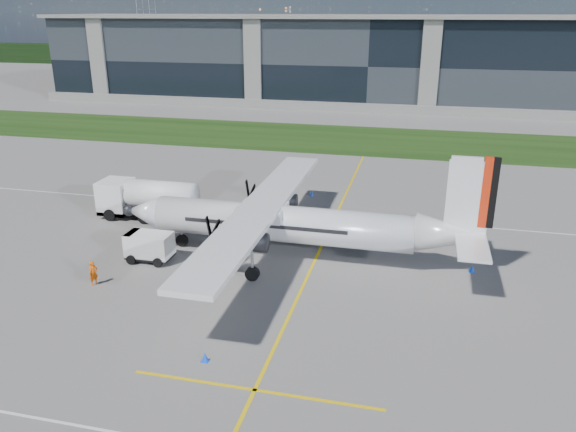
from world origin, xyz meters
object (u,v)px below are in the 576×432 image
(fuel_tanker_truck, at_px, (142,199))
(safety_cone_tail, at_px, (472,268))
(safety_cone_nose_port, at_px, (139,249))
(safety_cone_portwing, at_px, (205,357))
(turboprop_aircraft, at_px, (295,204))
(safety_cone_nose_stbd, at_px, (156,231))
(baggage_tug, at_px, (150,247))
(ground_crew_person, at_px, (93,271))
(safety_cone_stbdwing, at_px, (312,193))
(pylon_west, at_px, (147,14))

(fuel_tanker_truck, xyz_separation_m, safety_cone_tail, (26.23, -4.38, -1.41))
(safety_cone_nose_port, distance_m, safety_cone_portwing, 14.85)
(turboprop_aircraft, relative_size, safety_cone_nose_stbd, 53.40)
(turboprop_aircraft, relative_size, fuel_tanker_truck, 3.02)
(baggage_tug, distance_m, safety_cone_tail, 21.98)
(fuel_tanker_truck, distance_m, safety_cone_nose_stbd, 4.36)
(ground_crew_person, distance_m, safety_cone_tail, 24.68)
(safety_cone_stbdwing, bearing_deg, pylon_west, 122.16)
(safety_cone_portwing, bearing_deg, safety_cone_nose_stbd, 123.60)
(ground_crew_person, bearing_deg, safety_cone_stbdwing, 0.32)
(safety_cone_tail, relative_size, safety_cone_portwing, 1.00)
(turboprop_aircraft, height_order, safety_cone_nose_port, turboprop_aircraft)
(turboprop_aircraft, xyz_separation_m, safety_cone_stbdwing, (-1.60, 14.05, -3.76))
(safety_cone_portwing, bearing_deg, safety_cone_stbdwing, 89.99)
(baggage_tug, distance_m, safety_cone_stbdwing, 18.74)
(fuel_tanker_truck, relative_size, safety_cone_portwing, 17.70)
(safety_cone_portwing, bearing_deg, pylon_west, 117.37)
(safety_cone_tail, distance_m, safety_cone_portwing, 19.30)
(turboprop_aircraft, bearing_deg, fuel_tanker_truck, 161.10)
(turboprop_aircraft, distance_m, safety_cone_tail, 12.57)
(ground_crew_person, xyz_separation_m, safety_cone_nose_port, (0.35, 5.24, -0.68))
(ground_crew_person, xyz_separation_m, safety_cone_portwing, (9.90, -6.14, -0.68))
(turboprop_aircraft, xyz_separation_m, safety_cone_tail, (11.99, 0.49, -3.76))
(pylon_west, xyz_separation_m, safety_cone_portwing, (79.94, -154.39, -14.75))
(baggage_tug, bearing_deg, ground_crew_person, -112.61)
(pylon_west, relative_size, fuel_tanker_truck, 3.39)
(ground_crew_person, distance_m, safety_cone_stbdwing, 23.33)
(fuel_tanker_truck, height_order, safety_cone_tail, fuel_tanker_truck)
(ground_crew_person, height_order, safety_cone_portwing, ground_crew_person)
(safety_cone_tail, bearing_deg, safety_cone_nose_stbd, 176.93)
(turboprop_aircraft, bearing_deg, safety_cone_portwing, -96.92)
(baggage_tug, bearing_deg, safety_cone_stbdwing, 64.27)
(ground_crew_person, height_order, safety_cone_nose_port, ground_crew_person)
(baggage_tug, xyz_separation_m, safety_cone_portwing, (8.13, -10.39, -0.75))
(safety_cone_tail, bearing_deg, ground_crew_person, -162.16)
(fuel_tanker_truck, xyz_separation_m, safety_cone_nose_stbd, (2.70, -3.12, -1.41))
(ground_crew_person, distance_m, safety_cone_portwing, 11.67)
(safety_cone_nose_port, xyz_separation_m, safety_cone_stbdwing, (9.54, 15.88, 0.00))
(fuel_tanker_truck, distance_m, safety_cone_tail, 26.63)
(safety_cone_tail, distance_m, safety_cone_stbdwing, 19.20)
(safety_cone_portwing, height_order, safety_cone_stbdwing, same)
(fuel_tanker_truck, xyz_separation_m, safety_cone_nose_port, (3.10, -6.70, -1.41))
(turboprop_aircraft, xyz_separation_m, ground_crew_person, (-11.50, -7.07, -3.08))
(safety_cone_nose_stbd, bearing_deg, pylon_west, 116.66)
(ground_crew_person, bearing_deg, safety_cone_nose_port, 21.56)
(fuel_tanker_truck, distance_m, safety_cone_stbdwing, 15.69)
(baggage_tug, xyz_separation_m, safety_cone_nose_stbd, (-1.81, 4.57, -0.75))
(ground_crew_person, bearing_deg, pylon_west, 50.72)
(ground_crew_person, bearing_deg, turboprop_aircraft, -33.00)
(ground_crew_person, bearing_deg, baggage_tug, 2.82)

